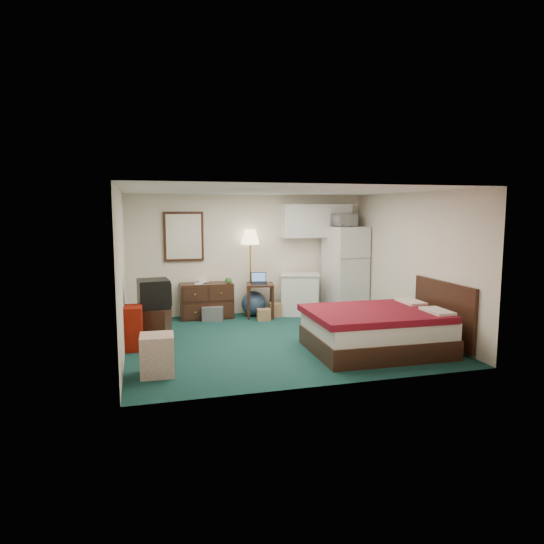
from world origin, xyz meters
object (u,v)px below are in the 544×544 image
object	(u,v)px
dresser	(207,301)
suitcase	(134,328)
desk	(260,300)
kitchen_counter	(300,295)
floor_lamp	(250,272)
tv_stand	(151,324)
bed	(376,331)
fridge	(345,269)

from	to	relation	value
dresser	suitcase	distance (m)	2.39
desk	suitcase	distance (m)	3.03
kitchen_counter	suitcase	distance (m)	3.78
floor_lamp	suitcase	size ratio (longest dim) A/B	2.58
kitchen_counter	tv_stand	distance (m)	3.35
tv_stand	dresser	bearing A→B (deg)	66.64
kitchen_counter	tv_stand	bearing A→B (deg)	-137.96
dresser	kitchen_counter	world-z (taller)	kitchen_counter
bed	suitcase	size ratio (longest dim) A/B	2.91
dresser	floor_lamp	size ratio (longest dim) A/B	0.59
dresser	tv_stand	xyz separation A→B (m)	(-1.14, -1.50, -0.07)
floor_lamp	desk	size ratio (longest dim) A/B	2.59
floor_lamp	bed	xyz separation A→B (m)	(1.28, -3.11, -0.57)
fridge	suitcase	world-z (taller)	fridge
fridge	tv_stand	distance (m)	4.37
tv_stand	suitcase	distance (m)	0.51
fridge	bed	size ratio (longest dim) A/B	0.91
dresser	bed	size ratio (longest dim) A/B	0.52
floor_lamp	kitchen_counter	xyz separation A→B (m)	(1.01, -0.25, -0.48)
fridge	bed	bearing A→B (deg)	-114.04
tv_stand	bed	bearing A→B (deg)	-10.85
desk	fridge	bearing A→B (deg)	12.77
floor_lamp	bed	bearing A→B (deg)	-67.59
kitchen_counter	bed	bearing A→B (deg)	-65.78
kitchen_counter	tv_stand	xyz separation A→B (m)	(-3.07, -1.32, -0.13)
bed	tv_stand	distance (m)	3.68
dresser	bed	xyz separation A→B (m)	(2.21, -3.04, -0.03)
dresser	fridge	xyz separation A→B (m)	(2.97, -0.14, 0.56)
floor_lamp	fridge	size ratio (longest dim) A/B	0.97
dresser	bed	bearing A→B (deg)	-52.94
dresser	suitcase	xyz separation A→B (m)	(-1.42, -1.92, -0.01)
bed	desk	bearing A→B (deg)	113.29
dresser	desk	size ratio (longest dim) A/B	1.52
floor_lamp	kitchen_counter	world-z (taller)	floor_lamp
kitchen_counter	bed	world-z (taller)	kitchen_counter
desk	fridge	xyz separation A→B (m)	(1.90, 0.05, 0.57)
suitcase	bed	bearing A→B (deg)	-13.85
tv_stand	fridge	bearing A→B (deg)	32.14
floor_lamp	desk	bearing A→B (deg)	-61.02
suitcase	desk	bearing A→B (deg)	38.20
desk	tv_stand	world-z (taller)	desk
fridge	tv_stand	size ratio (longest dim) A/B	2.93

